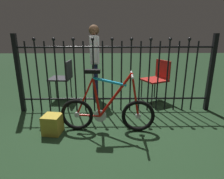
# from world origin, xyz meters

# --- Properties ---
(ground_plane) EXTENTS (20.00, 20.00, 0.00)m
(ground_plane) POSITION_xyz_m (0.00, 0.00, 0.00)
(ground_plane) COLOR #1D351E
(iron_fence) EXTENTS (3.41, 0.07, 1.36)m
(iron_fence) POSITION_xyz_m (-0.07, 0.73, 0.68)
(iron_fence) COLOR black
(iron_fence) RESTS_ON ground
(bicycle) EXTENTS (1.35, 0.40, 0.90)m
(bicycle) POSITION_xyz_m (-0.14, -0.02, 0.30)
(bicycle) COLOR black
(bicycle) RESTS_ON ground
(chair_charcoal) EXTENTS (0.46, 0.45, 0.81)m
(chair_charcoal) POSITION_xyz_m (-1.05, 1.38, 0.50)
(chair_charcoal) COLOR black
(chair_charcoal) RESTS_ON ground
(chair_red) EXTENTS (0.58, 0.58, 0.83)m
(chair_red) POSITION_xyz_m (0.88, 1.26, 0.50)
(chair_red) COLOR black
(chair_red) RESTS_ON ground
(person_visitor) EXTENTS (0.21, 0.47, 1.51)m
(person_visitor) POSITION_xyz_m (-0.40, 1.40, 0.89)
(person_visitor) COLOR #191E3F
(person_visitor) RESTS_ON ground
(display_crate) EXTENTS (0.28, 0.28, 0.27)m
(display_crate) POSITION_xyz_m (-0.91, -0.09, 0.14)
(display_crate) COLOR #B29933
(display_crate) RESTS_ON ground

